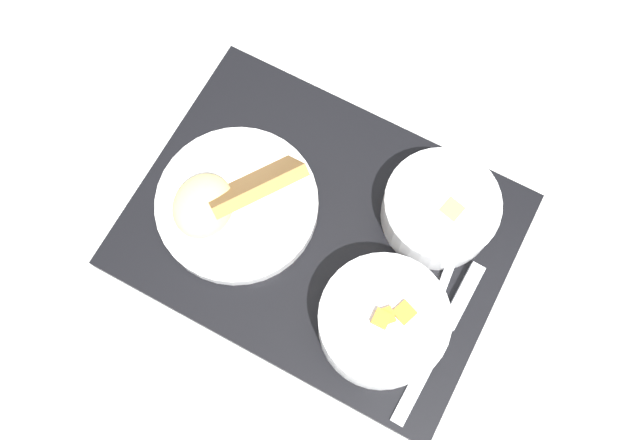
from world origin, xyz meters
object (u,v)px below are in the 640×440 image
knife (453,314)px  bowl_soup (440,208)px  plate_main (232,202)px  spoon (432,312)px  bowl_salad (383,322)px

knife → bowl_soup: bearing=-144.0°
plate_main → knife: size_ratio=0.96×
bowl_soup → spoon: (-0.05, 0.09, -0.02)m
bowl_soup → knife: size_ratio=0.66×
bowl_soup → plate_main: bearing=32.6°
bowl_soup → plate_main: 0.21m
spoon → bowl_salad: bearing=-51.9°
bowl_salad → spoon: (-0.03, -0.04, -0.03)m
bowl_salad → plate_main: size_ratio=0.73×
spoon → bowl_soup: bearing=-162.3°
knife → spoon: 0.02m
bowl_salad → plate_main: plate_main is taller
plate_main → bowl_soup: bearing=-147.4°
knife → plate_main: bearing=-87.1°
plate_main → knife: plate_main is taller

